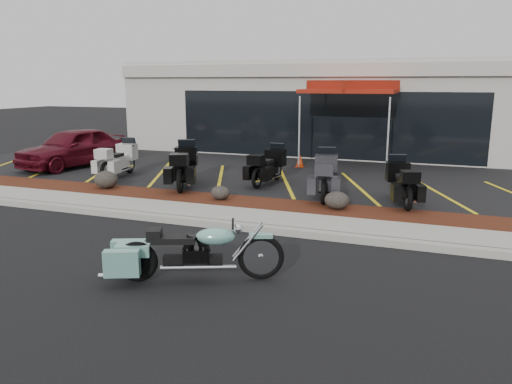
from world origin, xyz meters
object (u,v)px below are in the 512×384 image
at_px(hero_cruiser, 261,251).
at_px(parked_car, 73,147).
at_px(traffic_cone, 300,160).
at_px(touring_white, 129,155).
at_px(popup_canopy, 352,88).

distance_m(hero_cruiser, parked_car, 12.23).
distance_m(parked_car, traffic_cone, 8.19).
relative_size(touring_white, popup_canopy, 0.56).
bearing_deg(hero_cruiser, popup_canopy, 70.51).
relative_size(parked_car, traffic_cone, 8.56).
bearing_deg(popup_canopy, parked_car, -148.15).
distance_m(traffic_cone, popup_canopy, 3.29).
bearing_deg(traffic_cone, parked_car, -160.37).
bearing_deg(hero_cruiser, traffic_cone, 79.40).
xyz_separation_m(hero_cruiser, touring_white, (-7.13, 6.87, 0.26)).
xyz_separation_m(touring_white, parked_car, (-2.67, 0.45, 0.10)).
xyz_separation_m(touring_white, traffic_cone, (5.04, 3.20, -0.36)).
relative_size(parked_car, popup_canopy, 1.12).
relative_size(hero_cruiser, popup_canopy, 0.77).
relative_size(hero_cruiser, parked_car, 0.69).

